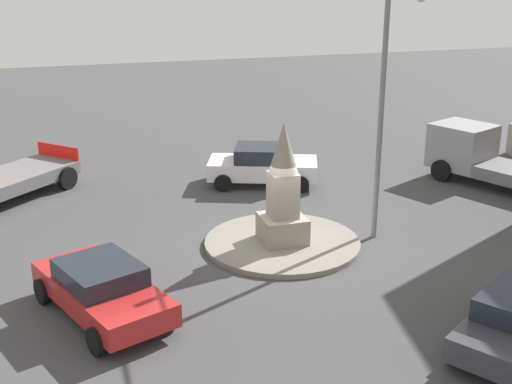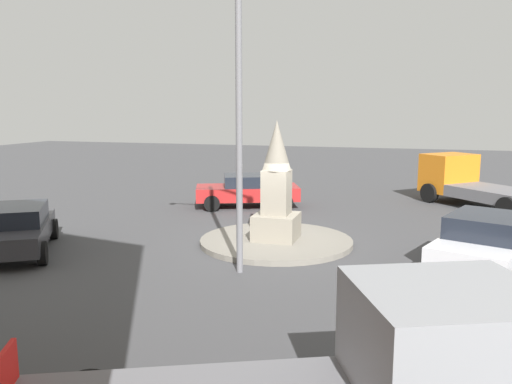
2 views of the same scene
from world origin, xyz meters
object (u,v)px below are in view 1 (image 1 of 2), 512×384
object	(u,v)px
car_white_approaching	(263,165)
monument	(283,193)
streetlamp	(383,84)
truck_grey_near_island	(488,158)
car_red_passing	(101,288)

from	to	relation	value
car_white_approaching	monument	bearing A→B (deg)	-11.95
streetlamp	truck_grey_near_island	xyz separation A→B (m)	(-3.47, 6.44, -3.72)
streetlamp	car_red_passing	bearing A→B (deg)	-73.60
monument	car_red_passing	xyz separation A→B (m)	(2.67, -5.48, -0.96)
truck_grey_near_island	streetlamp	bearing A→B (deg)	-61.72
monument	car_red_passing	distance (m)	6.17
car_white_approaching	truck_grey_near_island	distance (m)	8.52
monument	streetlamp	size ratio (longest dim) A/B	0.46
monument	car_white_approaching	distance (m)	5.92
monument	streetlamp	xyz separation A→B (m)	(0.20, 2.92, 3.06)
car_white_approaching	car_red_passing	bearing A→B (deg)	-38.56
monument	car_red_passing	bearing A→B (deg)	-64.04
car_white_approaching	car_red_passing	world-z (taller)	car_white_approaching
car_red_passing	truck_grey_near_island	xyz separation A→B (m)	(-5.94, 14.84, 0.30)
streetlamp	car_red_passing	distance (m)	9.64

